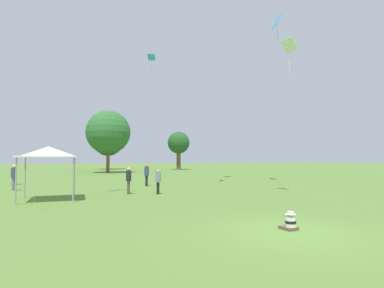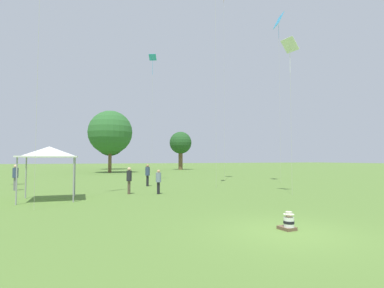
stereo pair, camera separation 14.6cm
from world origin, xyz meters
name	(u,v)px [view 1 (the left image)]	position (x,y,z in m)	size (l,w,h in m)	color
ground_plane	(290,232)	(0.00, 0.00, 0.00)	(300.00, 300.00, 0.00)	#567A33
seated_toddler	(290,222)	(0.24, 0.25, 0.24)	(0.44, 0.53, 0.59)	brown
person_standing_0	(129,178)	(-2.60, 11.74, 1.01)	(0.46, 0.46, 1.68)	brown
person_standing_1	(158,180)	(-0.87, 11.07, 0.91)	(0.47, 0.47, 1.53)	black
person_standing_2	(147,173)	(-0.21, 16.69, 1.06)	(0.47, 0.47, 1.78)	black
person_standing_3	(14,175)	(-9.64, 17.01, 1.08)	(0.52, 0.52, 1.81)	slate
canopy_tent	(49,152)	(-7.13, 10.57, 2.57)	(2.95, 2.95, 2.89)	white
kite_1	(151,65)	(1.55, 22.12, 11.84)	(0.91, 0.82, 12.89)	#339EDB
kite_3	(289,50)	(6.67, 7.55, 9.13)	(0.81, 1.06, 9.79)	white
kite_6	(277,25)	(11.82, 15.05, 14.85)	(0.97, 1.47, 15.83)	#339EDB
distant_tree_0	(179,143)	(15.49, 52.02, 5.57)	(4.64, 4.64, 8.00)	brown
distant_tree_1	(108,132)	(-0.10, 42.66, 6.55)	(7.08, 7.08, 10.10)	brown
distant_tree_2	(108,141)	(1.95, 59.55, 6.05)	(6.33, 6.33, 9.24)	brown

